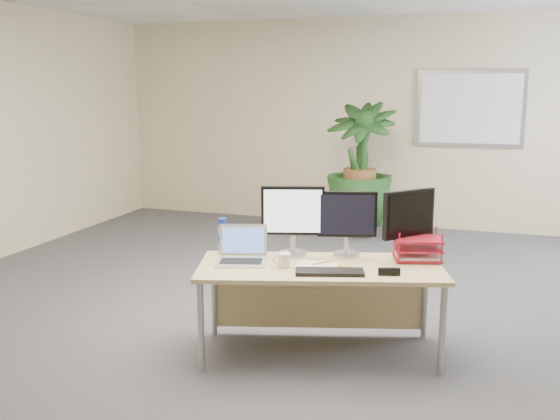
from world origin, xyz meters
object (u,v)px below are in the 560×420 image
(monitor_right, at_px, (347,219))
(floor_plant, at_px, (360,176))
(desk, at_px, (320,280))
(monitor_left, at_px, (293,216))
(laptop, at_px, (242,253))

(monitor_right, bearing_deg, floor_plant, 99.37)
(floor_plant, bearing_deg, monitor_right, -80.63)
(desk, distance_m, monitor_left, 0.49)
(monitor_left, bearing_deg, monitor_right, 14.93)
(desk, relative_size, monitor_right, 3.81)
(desk, xyz_separation_m, laptop, (-0.52, -0.15, 0.19))
(monitor_left, bearing_deg, floor_plant, 92.72)
(desk, relative_size, monitor_left, 3.56)
(monitor_left, xyz_separation_m, laptop, (-0.29, -0.26, -0.23))
(laptop, bearing_deg, monitor_left, 42.44)
(floor_plant, bearing_deg, desk, -83.49)
(desk, xyz_separation_m, monitor_right, (0.14, 0.21, 0.40))
(desk, bearing_deg, floor_plant, 96.51)
(floor_plant, relative_size, monitor_left, 3.00)
(monitor_right, bearing_deg, laptop, -151.25)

